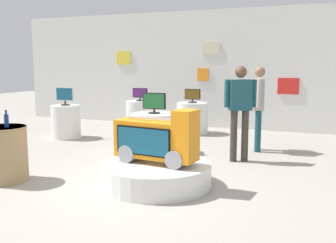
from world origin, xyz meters
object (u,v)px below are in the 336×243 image
main_display_pedestal (156,174)px  display_pedestal_far_right (140,116)px  tv_on_far_right (140,94)px  bottle_on_side_table (6,120)px  novelty_firetruck_tv (157,141)px  tv_on_left_rear (65,95)px  tv_on_center_rear (154,103)px  display_pedestal_left_rear (66,122)px  side_table_round (5,153)px  display_pedestal_right_rear (192,118)px  shopper_browsing_near_truck (259,102)px  tv_on_right_rear (193,96)px  display_pedestal_center_rear (154,133)px  shopper_browsing_rear (240,106)px

main_display_pedestal → display_pedestal_far_right: display_pedestal_far_right is taller
tv_on_far_right → bottle_on_side_table: size_ratio=1.62×
novelty_firetruck_tv → tv_on_left_rear: size_ratio=2.67×
display_pedestal_far_right → tv_on_center_rear: bearing=-58.1°
display_pedestal_far_right → display_pedestal_left_rear: bearing=-125.7°
main_display_pedestal → tv_on_left_rear: size_ratio=3.42×
side_table_round → bottle_on_side_table: (0.08, -0.01, 0.49)m
tv_on_left_rear → bottle_on_side_table: (1.32, -3.12, -0.08)m
novelty_firetruck_tv → display_pedestal_right_rear: bearing=101.7°
main_display_pedestal → tv_on_far_right: size_ratio=3.91×
main_display_pedestal → novelty_firetruck_tv: (0.02, -0.01, 0.48)m
bottle_on_side_table → shopper_browsing_near_truck: (3.00, 3.39, 0.06)m
shopper_browsing_near_truck → display_pedestal_right_rear: bearing=142.7°
novelty_firetruck_tv → display_pedestal_right_rear: novelty_firetruck_tv is taller
shopper_browsing_near_truck → tv_on_left_rear: bearing=-176.4°
tv_on_right_rear → bottle_on_side_table: 4.91m
display_pedestal_center_rear → side_table_round: (-1.25, -2.52, 0.03)m
tv_on_left_rear → shopper_browsing_rear: size_ratio=0.27×
main_display_pedestal → display_pedestal_right_rear: bearing=101.4°
tv_on_right_rear → tv_on_far_right: 1.38m
tv_on_right_rear → tv_on_far_right: tv_on_right_rear is taller
novelty_firetruck_tv → tv_on_far_right: (-2.24, 4.07, 0.29)m
novelty_firetruck_tv → display_pedestal_left_rear: novelty_firetruck_tv is taller
display_pedestal_left_rear → bottle_on_side_table: 3.43m
side_table_round → tv_on_right_rear: bearing=75.0°
tv_on_center_rear → display_pedestal_right_rear: size_ratio=0.60×
display_pedestal_left_rear → side_table_round: 3.35m
bottle_on_side_table → main_display_pedestal: bearing=17.2°
tv_on_left_rear → tv_on_far_right: bearing=54.3°
tv_on_center_rear → shopper_browsing_near_truck: 2.03m
display_pedestal_center_rear → main_display_pedestal: bearing=-65.5°
display_pedestal_left_rear → display_pedestal_far_right: same height
tv_on_left_rear → display_pedestal_center_rear: size_ratio=0.52×
main_display_pedestal → display_pedestal_right_rear: 4.23m
tv_on_right_rear → tv_on_far_right: bearing=-177.1°
novelty_firetruck_tv → bottle_on_side_table: size_ratio=4.93×
tv_on_left_rear → tv_on_center_rear: size_ratio=0.98×
tv_on_left_rear → display_pedestal_right_rear: (2.51, 1.65, -0.60)m
display_pedestal_center_rear → side_table_round: size_ratio=1.09×
tv_on_far_right → shopper_browsing_rear: bearing=-36.9°
tv_on_right_rear → tv_on_left_rear: bearing=-146.8°
display_pedestal_center_rear → shopper_browsing_near_truck: bearing=25.4°
main_display_pedestal → side_table_round: size_ratio=1.93×
main_display_pedestal → display_pedestal_left_rear: size_ratio=2.05×
display_pedestal_center_rear → bottle_on_side_table: 2.83m
display_pedestal_right_rear → tv_on_center_rear: bearing=-90.7°
main_display_pedestal → tv_on_right_rear: tv_on_right_rear is taller
display_pedestal_left_rear → side_table_round: side_table_round is taller
tv_on_right_rear → shopper_browsing_near_truck: 2.27m
display_pedestal_left_rear → display_pedestal_right_rear: 3.00m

